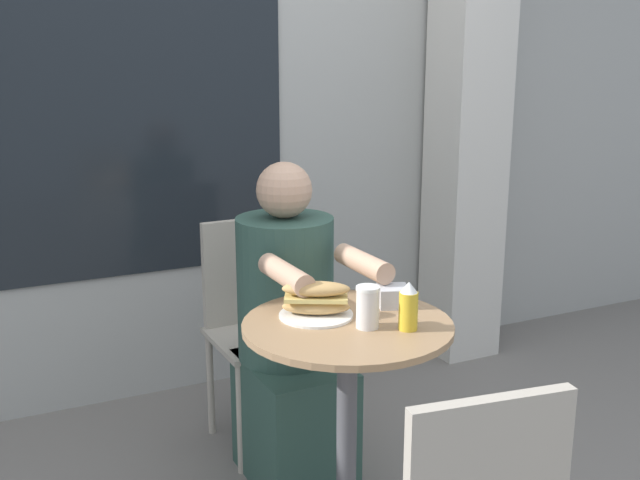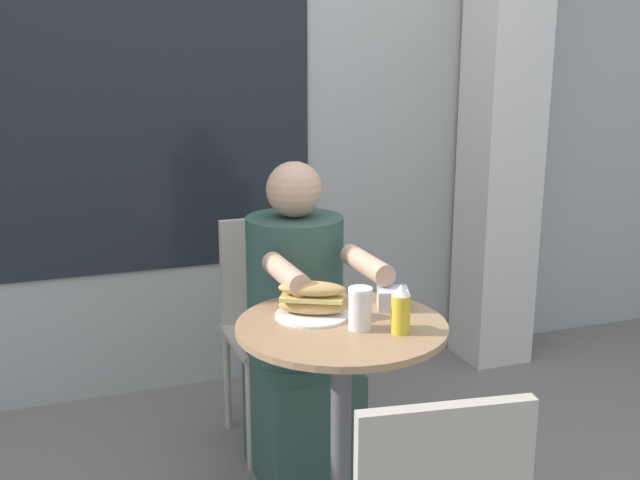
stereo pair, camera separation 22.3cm
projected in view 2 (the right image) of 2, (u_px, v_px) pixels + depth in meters
storefront_wall at (224, 75)px, 3.24m from camera, size 8.00×0.09×2.80m
lattice_pillar at (502, 117)px, 3.51m from camera, size 0.30×0.30×2.40m
cafe_table at (341, 393)px, 2.17m from camera, size 0.60×0.60×0.76m
diner_chair at (271, 308)px, 2.94m from camera, size 0.39×0.39×0.87m
seated_diner at (299, 346)px, 2.63m from camera, size 0.35×0.61×1.14m
sandwich_on_plate at (312, 301)px, 2.16m from camera, size 0.22×0.22×0.10m
drink_cup at (360, 308)px, 2.06m from camera, size 0.07×0.07×0.12m
napkin_box at (393, 299)px, 2.23m from camera, size 0.12×0.12×0.06m
condiment_bottle at (401, 309)px, 2.03m from camera, size 0.05×0.05×0.14m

